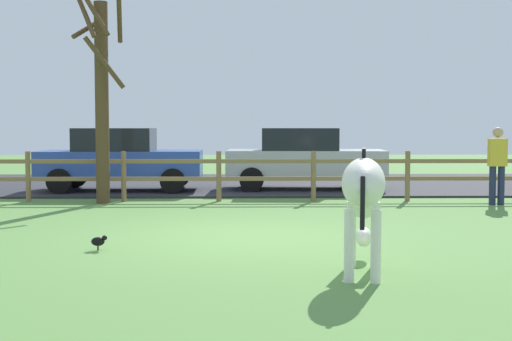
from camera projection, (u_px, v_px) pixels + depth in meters
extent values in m
plane|color=#5B8C42|center=(243.00, 237.00, 10.52)|extent=(60.00, 60.00, 0.00)
cube|color=#2D2D33|center=(243.00, 184.00, 19.80)|extent=(28.00, 7.40, 0.05)
cylinder|color=olive|center=(28.00, 177.00, 15.39)|extent=(0.11, 0.11, 1.11)
cylinder|color=olive|center=(124.00, 176.00, 15.43)|extent=(0.11, 0.11, 1.11)
cylinder|color=olive|center=(219.00, 176.00, 15.47)|extent=(0.11, 0.11, 1.11)
cylinder|color=olive|center=(313.00, 176.00, 15.51)|extent=(0.11, 0.11, 1.11)
cylinder|color=olive|center=(408.00, 176.00, 15.55)|extent=(0.11, 0.11, 1.11)
cylinder|color=olive|center=(501.00, 176.00, 15.59)|extent=(0.11, 0.11, 1.11)
cube|color=olive|center=(219.00, 179.00, 15.47)|extent=(20.95, 0.06, 0.09)
cube|color=olive|center=(219.00, 161.00, 15.45)|extent=(20.95, 0.06, 0.09)
cylinder|color=#513A23|center=(102.00, 103.00, 14.96)|extent=(0.29, 0.29, 4.29)
cylinder|color=#513A23|center=(92.00, 8.00, 14.49)|extent=(0.80, 0.34, 1.19)
cylinder|color=#513A23|center=(119.00, 14.00, 14.90)|extent=(0.22, 0.86, 1.16)
cylinder|color=#513A23|center=(104.00, 63.00, 14.54)|extent=(0.85, 0.39, 1.08)
cylinder|color=#513A23|center=(84.00, 12.00, 14.58)|extent=(0.64, 0.70, 1.14)
cylinder|color=#513A23|center=(86.00, 29.00, 15.05)|extent=(0.51, 0.79, 0.51)
ellipsoid|color=white|center=(363.00, 183.00, 7.77)|extent=(0.70, 1.31, 0.56)
cylinder|color=white|center=(351.00, 235.00, 8.23)|extent=(0.11, 0.11, 0.78)
cylinder|color=white|center=(375.00, 235.00, 8.18)|extent=(0.11, 0.11, 0.78)
cylinder|color=white|center=(349.00, 246.00, 7.44)|extent=(0.11, 0.11, 0.78)
cylinder|color=white|center=(376.00, 247.00, 7.40)|extent=(0.11, 0.11, 0.78)
cylinder|color=white|center=(364.00, 195.00, 8.30)|extent=(0.34, 0.62, 0.51)
ellipsoid|color=white|center=(364.00, 237.00, 8.75)|extent=(0.28, 0.47, 0.24)
cube|color=black|center=(364.00, 153.00, 8.00)|extent=(0.14, 0.56, 0.12)
cylinder|color=black|center=(363.00, 203.00, 7.12)|extent=(0.08, 0.20, 0.54)
cylinder|color=black|center=(98.00, 248.00, 9.39)|extent=(0.01, 0.01, 0.06)
cylinder|color=black|center=(98.00, 248.00, 9.35)|extent=(0.01, 0.01, 0.06)
ellipsoid|color=black|center=(98.00, 242.00, 9.37)|extent=(0.18, 0.10, 0.12)
sphere|color=black|center=(105.00, 238.00, 9.37)|extent=(0.07, 0.07, 0.07)
cube|color=#2D4CAD|center=(122.00, 164.00, 17.56)|extent=(4.02, 1.74, 0.70)
cube|color=black|center=(115.00, 139.00, 17.51)|extent=(1.92, 1.58, 0.56)
cylinder|color=black|center=(178.00, 176.00, 18.47)|extent=(0.60, 0.19, 0.60)
cylinder|color=black|center=(173.00, 181.00, 16.77)|extent=(0.60, 0.19, 0.60)
cylinder|color=black|center=(75.00, 176.00, 18.39)|extent=(0.60, 0.19, 0.60)
cylinder|color=black|center=(59.00, 181.00, 16.69)|extent=(0.60, 0.19, 0.60)
cube|color=#B7BABF|center=(306.00, 164.00, 17.97)|extent=(4.09, 1.91, 0.70)
cube|color=black|center=(300.00, 139.00, 17.93)|extent=(1.98, 1.66, 0.56)
cylinder|color=black|center=(355.00, 175.00, 18.79)|extent=(0.61, 0.21, 0.60)
cylinder|color=black|center=(362.00, 180.00, 17.10)|extent=(0.61, 0.21, 0.60)
cylinder|color=black|center=(254.00, 175.00, 18.88)|extent=(0.61, 0.21, 0.60)
cylinder|color=black|center=(252.00, 180.00, 17.19)|extent=(0.61, 0.21, 0.60)
cylinder|color=#232847|center=(492.00, 185.00, 14.78)|extent=(0.14, 0.14, 0.82)
cylinder|color=#232847|center=(501.00, 186.00, 14.77)|extent=(0.14, 0.14, 0.82)
cube|color=gold|center=(498.00, 152.00, 14.73)|extent=(0.37, 0.24, 0.58)
sphere|color=tan|center=(498.00, 132.00, 14.70)|extent=(0.22, 0.22, 0.22)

